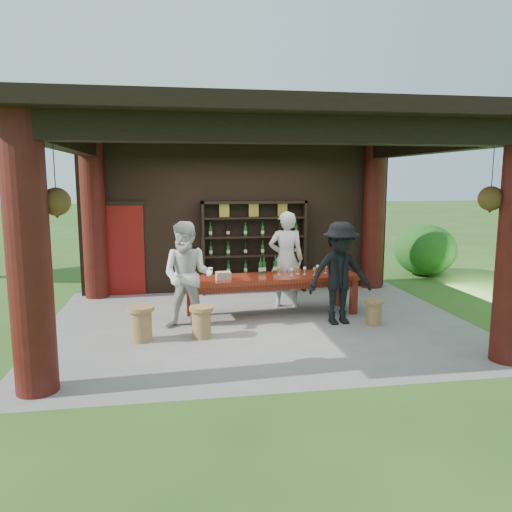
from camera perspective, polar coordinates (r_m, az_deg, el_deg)
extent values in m
plane|color=#2D5119|center=(8.98, 0.42, -7.66)|extent=(90.00, 90.00, 0.00)
cube|color=slate|center=(9.00, 0.42, -7.96)|extent=(7.40, 5.90, 0.10)
cube|color=black|center=(11.37, -1.95, 4.30)|extent=(7.00, 0.18, 3.30)
cube|color=maroon|center=(11.30, -15.05, 0.65)|extent=(0.95, 0.06, 2.00)
cylinder|color=#380C0A|center=(6.37, -24.54, -0.11)|extent=(0.50, 0.50, 3.30)
cylinder|color=#380C0A|center=(11.20, -18.04, 3.80)|extent=(0.50, 0.50, 3.30)
cylinder|color=#380C0A|center=(12.00, 13.31, 4.31)|extent=(0.50, 0.50, 3.30)
cube|color=black|center=(6.29, 4.33, 14.27)|extent=(6.70, 0.35, 0.35)
cube|color=black|center=(8.67, -21.04, 12.23)|extent=(0.30, 5.20, 0.30)
cube|color=black|center=(9.68, 19.57, 11.89)|extent=(0.30, 5.20, 0.30)
cube|color=black|center=(8.65, 0.45, 14.47)|extent=(7.50, 6.00, 0.20)
cylinder|color=black|center=(6.43, -22.04, 8.85)|extent=(0.01, 0.01, 0.75)
cone|color=black|center=(6.44, -21.80, 4.81)|extent=(0.32, 0.32, 0.18)
sphere|color=#1E5919|center=(6.44, -21.86, 5.78)|extent=(0.34, 0.34, 0.34)
cylinder|color=black|center=(7.63, 25.41, 8.55)|extent=(0.01, 0.01, 0.75)
cone|color=black|center=(7.64, 25.19, 5.14)|extent=(0.32, 0.32, 0.18)
sphere|color=#1E5919|center=(7.64, 25.24, 5.96)|extent=(0.34, 0.34, 0.34)
cube|color=#631C0E|center=(9.35, 1.88, -2.52)|extent=(3.34, 1.13, 0.08)
cube|color=#631C0E|center=(9.37, 1.87, -3.12)|extent=(3.12, 0.96, 0.12)
cube|color=#631C0E|center=(8.82, -7.08, -5.78)|extent=(0.13, 0.13, 0.67)
cube|color=#631C0E|center=(9.68, 11.09, -4.57)|extent=(0.13, 0.13, 0.67)
cube|color=#631C0E|center=(9.44, -7.59, -4.81)|extent=(0.13, 0.13, 0.67)
cube|color=#631C0E|center=(10.24, 9.54, -3.78)|extent=(0.13, 0.13, 0.67)
cylinder|color=olive|center=(8.19, -6.24, -7.71)|extent=(0.31, 0.31, 0.45)
cylinder|color=olive|center=(8.12, -6.27, -5.97)|extent=(0.39, 0.39, 0.06)
cylinder|color=olive|center=(9.08, 13.31, -6.43)|extent=(0.27, 0.27, 0.39)
cylinder|color=olive|center=(9.03, 13.36, -5.07)|extent=(0.34, 0.34, 0.05)
cylinder|color=olive|center=(8.17, -12.98, -7.78)|extent=(0.34, 0.34, 0.49)
cylinder|color=olive|center=(8.10, -13.05, -5.89)|extent=(0.42, 0.42, 0.07)
imported|color=beige|center=(9.95, 3.46, -0.39)|extent=(0.76, 0.56, 1.92)
imported|color=beige|center=(8.51, -7.80, -2.27)|extent=(1.06, 0.93, 1.85)
imported|color=black|center=(8.88, 9.59, -1.96)|extent=(1.23, 0.78, 1.81)
cube|color=#BF6672|center=(9.01, -3.76, -2.26)|extent=(0.28, 0.20, 0.14)
ellipsoid|color=#194C14|center=(13.97, 18.77, 0.26)|extent=(1.60, 1.60, 1.36)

